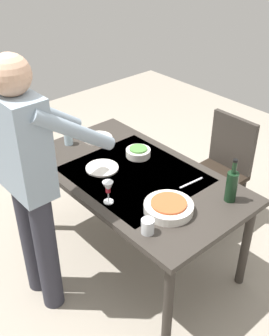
% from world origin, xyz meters
% --- Properties ---
extents(ground_plane, '(6.00, 6.00, 0.00)m').
position_xyz_m(ground_plane, '(0.00, 0.00, 0.00)').
color(ground_plane, '#9E9384').
extents(dining_table, '(1.57, 0.89, 0.73)m').
position_xyz_m(dining_table, '(0.00, 0.00, 0.66)').
color(dining_table, '#332D28').
rests_on(dining_table, ground_plane).
extents(chair_near, '(0.40, 0.40, 0.91)m').
position_xyz_m(chair_near, '(-0.13, -0.82, 0.53)').
color(chair_near, black).
rests_on(chair_near, ground_plane).
extents(person_server, '(0.42, 0.61, 1.69)m').
position_xyz_m(person_server, '(0.11, 0.70, 0.96)').
color(person_server, '#2D2D38').
rests_on(person_server, ground_plane).
extents(wine_bottle, '(0.07, 0.07, 0.30)m').
position_xyz_m(wine_bottle, '(-0.61, -0.25, 0.84)').
color(wine_bottle, black).
rests_on(wine_bottle, dining_table).
extents(wine_glass_left, '(0.07, 0.07, 0.15)m').
position_xyz_m(wine_glass_left, '(-0.13, 0.33, 0.84)').
color(wine_glass_left, white).
rests_on(wine_glass_left, dining_table).
extents(water_cup_near_left, '(0.07, 0.07, 0.10)m').
position_xyz_m(water_cup_near_left, '(0.65, 0.10, 0.78)').
color(water_cup_near_left, silver).
rests_on(water_cup_near_left, dining_table).
extents(water_cup_near_right, '(0.08, 0.08, 0.09)m').
position_xyz_m(water_cup_near_right, '(-0.50, 0.34, 0.78)').
color(water_cup_near_right, silver).
rests_on(water_cup_near_right, dining_table).
extents(serving_bowl_pasta, '(0.30, 0.30, 0.07)m').
position_xyz_m(serving_bowl_pasta, '(-0.44, 0.12, 0.76)').
color(serving_bowl_pasta, white).
rests_on(serving_bowl_pasta, dining_table).
extents(side_bowl_salad, '(0.18, 0.18, 0.07)m').
position_xyz_m(side_bowl_salad, '(0.16, -0.18, 0.76)').
color(side_bowl_salad, white).
rests_on(side_bowl_salad, dining_table).
extents(dinner_plate_near, '(0.23, 0.23, 0.01)m').
position_xyz_m(dinner_plate_near, '(0.20, 0.12, 0.74)').
color(dinner_plate_near, white).
rests_on(dinner_plate_near, dining_table).
extents(dinner_plate_far, '(0.23, 0.23, 0.01)m').
position_xyz_m(dinner_plate_far, '(0.57, -0.12, 0.74)').
color(dinner_plate_far, white).
rests_on(dinner_plate_far, dining_table).
extents(table_knife, '(0.03, 0.20, 0.00)m').
position_xyz_m(table_knife, '(-0.33, -0.21, 0.73)').
color(table_knife, silver).
rests_on(table_knife, dining_table).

